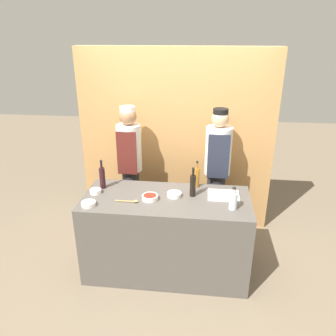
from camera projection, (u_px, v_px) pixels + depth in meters
The scene contains 15 objects.
ground_plane at pixel (167, 268), 3.84m from camera, with size 14.00×14.00×0.00m, color #756651.
cabinet_wall at pixel (176, 141), 4.37m from camera, with size 2.54×0.18×2.40m.
counter at pixel (166, 235), 3.66m from camera, with size 1.78×0.78×0.92m.
sauce_bowl_red at pixel (150, 197), 3.44m from camera, with size 0.17×0.17×0.05m.
sauce_bowl_white at pixel (88, 204), 3.31m from camera, with size 0.14×0.14×0.04m.
sauce_bowl_brown at pixel (96, 191), 3.57m from camera, with size 0.12×0.12×0.04m.
sauce_bowl_green at pixel (174, 194), 3.50m from camera, with size 0.15×0.15×0.04m.
cutting_board at pixel (223, 195), 3.51m from camera, with size 0.33×0.25×0.02m.
bottle_soy at pixel (193, 185), 3.47m from camera, with size 0.06×0.06×0.33m.
bottle_amber at pixel (197, 177), 3.68m from camera, with size 0.06×0.06×0.31m.
bottle_wine at pixel (102, 177), 3.65m from camera, with size 0.06×0.06×0.34m.
bottle_clear at pixel (233, 200), 3.23m from camera, with size 0.08×0.08×0.24m.
wooden_spoon at pixel (130, 201), 3.39m from camera, with size 0.24×0.04×0.02m.
chef_left at pixel (130, 167), 4.17m from camera, with size 0.30×0.30×1.74m.
chef_right at pixel (217, 171), 4.06m from camera, with size 0.32×0.32×1.74m.
Camera 1 is at (0.37, -3.06, 2.56)m, focal length 35.00 mm.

